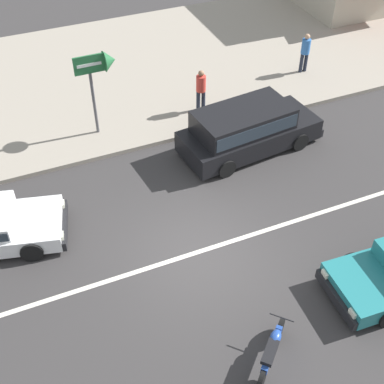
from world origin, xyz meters
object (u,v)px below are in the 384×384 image
object	(u,v)px
minivan_black_1	(247,128)
motorcycle_0	(272,350)
pedestrian_by_shop	(305,50)
pedestrian_mid_kerb	(201,87)
arrow_signboard	(105,66)

from	to	relation	value
minivan_black_1	motorcycle_0	xyz separation A→B (m)	(-3.09, -7.18, -0.42)
minivan_black_1	motorcycle_0	bearing A→B (deg)	-113.28
minivan_black_1	pedestrian_by_shop	xyz separation A→B (m)	(4.36, 3.50, 0.22)
motorcycle_0	pedestrian_by_shop	xyz separation A→B (m)	(7.45, 10.68, 0.64)
motorcycle_0	pedestrian_by_shop	bearing A→B (deg)	55.10
pedestrian_mid_kerb	pedestrian_by_shop	bearing A→B (deg)	11.06
pedestrian_mid_kerb	minivan_black_1	bearing A→B (deg)	-79.08
arrow_signboard	pedestrian_by_shop	size ratio (longest dim) A/B	1.83
motorcycle_0	pedestrian_mid_kerb	bearing A→B (deg)	75.06
arrow_signboard	pedestrian_mid_kerb	size ratio (longest dim) A/B	1.85
pedestrian_mid_kerb	pedestrian_by_shop	distance (m)	4.94
minivan_black_1	pedestrian_mid_kerb	distance (m)	2.61
pedestrian_by_shop	minivan_black_1	bearing A→B (deg)	-141.25
motorcycle_0	arrow_signboard	bearing A→B (deg)	94.05
motorcycle_0	pedestrian_by_shop	distance (m)	13.04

